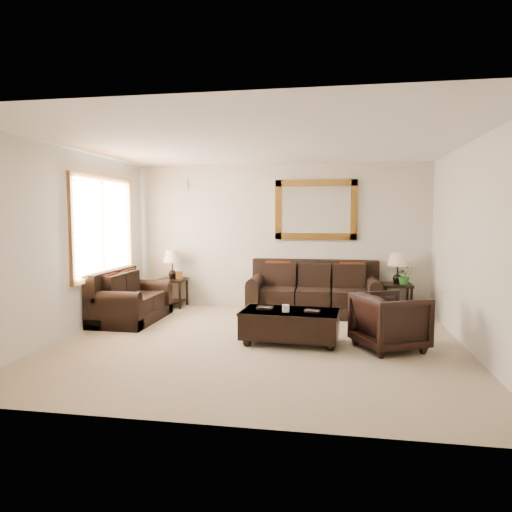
% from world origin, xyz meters
% --- Properties ---
extents(room, '(5.51, 5.01, 2.71)m').
position_xyz_m(room, '(0.00, 0.00, 1.35)').
color(room, gray).
rests_on(room, ground).
extents(window, '(0.07, 1.96, 1.66)m').
position_xyz_m(window, '(-2.70, 0.90, 1.55)').
color(window, white).
rests_on(window, room).
extents(mirror, '(1.50, 0.06, 1.10)m').
position_xyz_m(mirror, '(0.68, 2.47, 1.85)').
color(mirror, '#542910').
rests_on(mirror, room).
extents(air_vent, '(0.25, 0.02, 0.18)m').
position_xyz_m(air_vent, '(-1.90, 2.48, 2.35)').
color(air_vent, '#999999').
rests_on(air_vent, room).
extents(sofa, '(2.29, 0.99, 0.94)m').
position_xyz_m(sofa, '(0.68, 2.05, 0.34)').
color(sofa, black).
rests_on(sofa, room).
extents(loveseat, '(0.89, 1.50, 0.84)m').
position_xyz_m(loveseat, '(-2.34, 0.98, 0.31)').
color(loveseat, black).
rests_on(loveseat, room).
extents(end_table_left, '(0.50, 0.50, 1.10)m').
position_xyz_m(end_table_left, '(-2.01, 2.21, 0.71)').
color(end_table_left, black).
rests_on(end_table_left, room).
extents(end_table_right, '(0.50, 0.50, 1.11)m').
position_xyz_m(end_table_right, '(2.13, 2.21, 0.72)').
color(end_table_right, black).
rests_on(end_table_right, room).
extents(coffee_table, '(1.37, 0.80, 0.56)m').
position_xyz_m(coffee_table, '(0.44, 0.07, 0.28)').
color(coffee_table, black).
rests_on(coffee_table, room).
extents(armchair, '(1.01, 1.03, 0.81)m').
position_xyz_m(armchair, '(1.75, -0.00, 0.40)').
color(armchair, black).
rests_on(armchair, floor).
extents(potted_plant, '(0.35, 0.38, 0.25)m').
position_xyz_m(potted_plant, '(2.24, 2.12, 0.67)').
color(potted_plant, '#1F591E').
rests_on(potted_plant, end_table_right).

